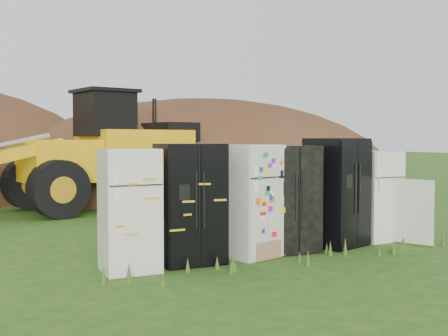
# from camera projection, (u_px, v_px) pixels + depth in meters

# --- Properties ---
(ground) EXTENTS (120.00, 120.00, 0.00)m
(ground) POSITION_uv_depth(u_px,v_px,m) (271.00, 253.00, 9.54)
(ground) COLOR #1F5316
(ground) RESTS_ON ground
(fridge_leftmost) EXTENTS (0.87, 0.84, 1.80)m
(fridge_leftmost) POSITION_uv_depth(u_px,v_px,m) (130.00, 210.00, 8.20)
(fridge_leftmost) COLOR white
(fridge_leftmost) RESTS_ON ground
(fridge_black_side) EXTENTS (1.05, 0.86, 1.87)m
(fridge_black_side) POSITION_uv_depth(u_px,v_px,m) (190.00, 204.00, 8.74)
(fridge_black_side) COLOR black
(fridge_black_side) RESTS_ON ground
(fridge_sticker) EXTENTS (0.96, 0.91, 1.85)m
(fridge_sticker) POSITION_uv_depth(u_px,v_px,m) (251.00, 201.00, 9.23)
(fridge_sticker) COLOR silver
(fridge_sticker) RESTS_ON ground
(fridge_dark_mid) EXTENTS (1.04, 0.90, 1.83)m
(fridge_dark_mid) POSITION_uv_depth(u_px,v_px,m) (288.00, 199.00, 9.64)
(fridge_dark_mid) COLOR black
(fridge_dark_mid) RESTS_ON ground
(fridge_black_right) EXTENTS (1.14, 1.02, 1.95)m
(fridge_black_right) POSITION_uv_depth(u_px,v_px,m) (336.00, 192.00, 10.15)
(fridge_black_right) COLOR black
(fridge_black_right) RESTS_ON ground
(fridge_open_door) EXTENTS (0.78, 0.72, 1.71)m
(fridge_open_door) POSITION_uv_depth(u_px,v_px,m) (376.00, 196.00, 10.72)
(fridge_open_door) COLOR white
(fridge_open_door) RESTS_ON ground
(wheel_loader) EXTENTS (7.11, 3.63, 3.29)m
(wheel_loader) POSITION_uv_depth(u_px,v_px,m) (77.00, 150.00, 15.02)
(wheel_loader) COLOR yellow
(wheel_loader) RESTS_ON ground
(dirt_mound_right) EXTENTS (16.62, 12.19, 7.00)m
(dirt_mound_right) POSITION_uv_depth(u_px,v_px,m) (207.00, 188.00, 22.09)
(dirt_mound_right) COLOR #452716
(dirt_mound_right) RESTS_ON ground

